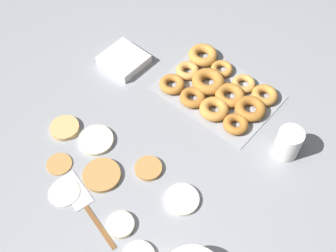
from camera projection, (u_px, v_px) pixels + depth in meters
name	position (u px, v px, depth m)	size (l,w,h in m)	color
ground_plane	(138.00, 153.00, 1.35)	(3.00, 3.00, 0.00)	gray
pancake_0	(148.00, 168.00, 1.31)	(0.09, 0.09, 0.01)	#B27F42
pancake_1	(120.00, 225.00, 1.20)	(0.08, 0.08, 0.01)	beige
pancake_2	(182.00, 199.00, 1.25)	(0.10, 0.10, 0.01)	silver
pancake_3	(59.00, 164.00, 1.32)	(0.08, 0.08, 0.01)	#B27F42
pancake_4	(96.00, 140.00, 1.37)	(0.12, 0.12, 0.01)	beige
pancake_5	(64.00, 192.00, 1.26)	(0.09, 0.09, 0.01)	silver
pancake_6	(102.00, 175.00, 1.30)	(0.12, 0.12, 0.01)	#B27F42
pancake_8	(65.00, 128.00, 1.40)	(0.10, 0.10, 0.02)	tan
donut_tray	(218.00, 89.00, 1.48)	(0.40, 0.29, 0.04)	#93969B
container_stack	(124.00, 60.00, 1.56)	(0.15, 0.14, 0.04)	white
paper_cup	(288.00, 143.00, 1.31)	(0.08, 0.08, 0.11)	white
spatula	(80.00, 198.00, 1.26)	(0.29, 0.10, 0.01)	brown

